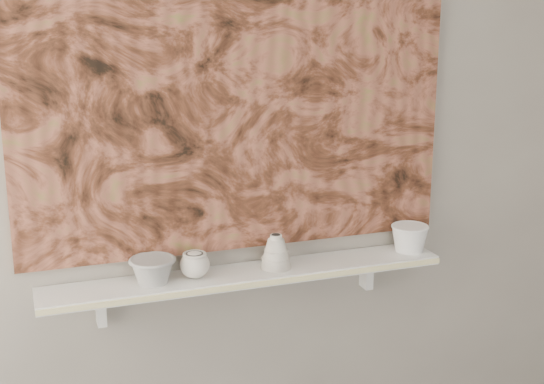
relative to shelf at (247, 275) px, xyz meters
name	(u,v)px	position (x,y,z in m)	size (l,w,h in m)	color
wall_back	(237,145)	(0.00, 0.09, 0.44)	(3.60, 3.60, 0.00)	gray
shelf	(247,275)	(0.00, 0.00, 0.00)	(1.40, 0.18, 0.03)	white
shelf_stripe	(255,285)	(0.00, -0.09, 0.00)	(1.40, 0.01, 0.02)	beige
bracket_left	(101,308)	(-0.49, 0.06, -0.07)	(0.03, 0.06, 0.12)	white
bracket_right	(366,272)	(0.49, 0.06, -0.07)	(0.03, 0.06, 0.12)	white
painting	(238,90)	(0.00, 0.08, 0.62)	(1.50, 0.03, 1.10)	#5B2F1C
house_motif	(359,171)	(0.45, 0.07, 0.32)	(0.09, 0.00, 0.08)	black
bowl_grey	(153,270)	(-0.32, 0.00, 0.06)	(0.15, 0.15, 0.09)	gray
cup_cream	(195,265)	(-0.18, 0.00, 0.06)	(0.10, 0.10, 0.09)	silver
bell_vessel	(276,251)	(0.11, 0.00, 0.07)	(0.11, 0.11, 0.12)	silver
bowl_white	(410,238)	(0.63, 0.00, 0.07)	(0.14, 0.14, 0.10)	white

